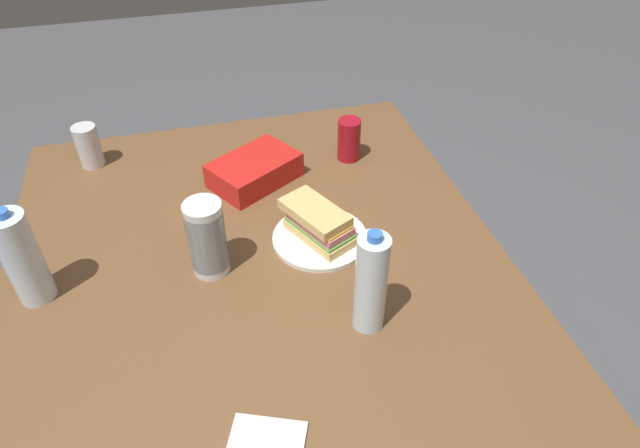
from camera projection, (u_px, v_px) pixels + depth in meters
ground_plane at (278, 448)px, 1.76m from camera, size 8.00×8.00×0.00m
dining_table at (264, 302)px, 1.33m from camera, size 1.42×1.15×0.77m
paper_plate at (320, 238)px, 1.36m from camera, size 0.23×0.23×0.01m
sandwich at (318, 223)px, 1.33m from camera, size 0.20×0.17×0.08m
soda_can_red at (349, 139)px, 1.60m from camera, size 0.07×0.07×0.12m
chip_bag at (254, 170)px, 1.53m from camera, size 0.25×0.27×0.07m
water_bottle_tall at (371, 283)px, 1.09m from camera, size 0.06×0.06×0.25m
plastic_cup_stack at (207, 238)px, 1.23m from camera, size 0.08×0.08×0.18m
water_bottle_spare at (22, 258)px, 1.15m from camera, size 0.08×0.08×0.24m
soda_can_silver at (89, 146)px, 1.57m from camera, size 0.07×0.07×0.12m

